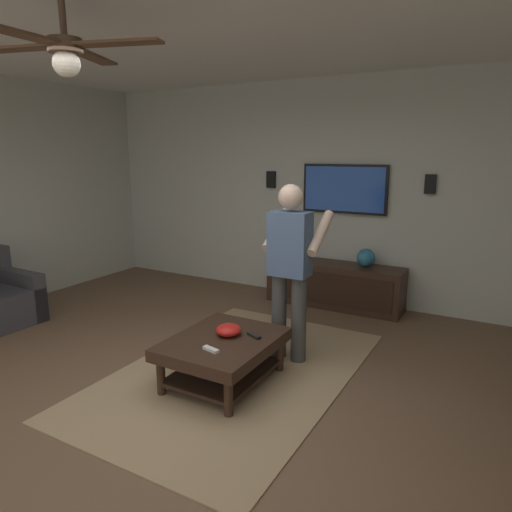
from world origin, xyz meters
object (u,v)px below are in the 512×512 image
(vase_round, at_px, (366,258))
(wall_speaker_left, at_px, (430,184))
(person_standing, at_px, (290,263))
(media_console, at_px, (334,285))
(ceiling_fan, at_px, (64,51))
(tv, at_px, (344,189))
(remote_white, at_px, (211,349))
(bowl, at_px, (229,330))
(wall_speaker_right, at_px, (271,180))
(remote_black, at_px, (254,335))
(coffee_table, at_px, (223,350))

(vase_round, bearing_deg, wall_speaker_left, -72.10)
(person_standing, distance_m, vase_round, 1.75)
(media_console, relative_size, ceiling_fan, 1.43)
(media_console, relative_size, tv, 1.57)
(wall_speaker_left, bearing_deg, remote_white, 159.60)
(bowl, distance_m, remote_white, 0.34)
(person_standing, xyz_separation_m, remote_white, (-0.95, 0.22, -0.52))
(wall_speaker_right, bearing_deg, wall_speaker_left, -90.00)
(ceiling_fan, bearing_deg, remote_black, -28.06)
(person_standing, distance_m, ceiling_fan, 2.41)
(media_console, relative_size, vase_round, 7.73)
(remote_black, distance_m, wall_speaker_right, 2.95)
(tv, xyz_separation_m, remote_black, (-2.46, -0.10, -1.05))
(remote_white, distance_m, vase_round, 2.72)
(remote_black, relative_size, ceiling_fan, 0.13)
(coffee_table, distance_m, remote_black, 0.28)
(media_console, xyz_separation_m, tv, (0.24, 0.00, 1.19))
(person_standing, xyz_separation_m, wall_speaker_right, (1.93, 1.21, 0.61))
(remote_white, distance_m, wall_speaker_right, 3.25)
(coffee_table, distance_m, tv, 2.86)
(vase_round, bearing_deg, remote_black, 173.01)
(bowl, height_order, vase_round, vase_round)
(remote_black, xyz_separation_m, wall_speaker_left, (2.47, -0.92, 1.14))
(tv, height_order, wall_speaker_left, tv)
(media_console, bearing_deg, wall_speaker_right, -103.72)
(wall_speaker_left, bearing_deg, media_console, 104.08)
(remote_white, xyz_separation_m, wall_speaker_right, (2.88, 0.98, 1.14))
(tv, distance_m, wall_speaker_right, 1.04)
(bowl, distance_m, remote_black, 0.22)
(media_console, height_order, remote_white, media_console)
(person_standing, height_order, wall_speaker_left, wall_speaker_left)
(wall_speaker_right, distance_m, ceiling_fan, 3.79)
(bowl, height_order, remote_white, bowl)
(media_console, xyz_separation_m, wall_speaker_left, (0.25, -1.01, 1.28))
(vase_round, distance_m, wall_speaker_left, 1.12)
(remote_black, bearing_deg, wall_speaker_right, -40.90)
(tv, distance_m, remote_white, 3.05)
(bowl, bearing_deg, remote_white, -171.49)
(bowl, bearing_deg, wall_speaker_left, -23.75)
(person_standing, height_order, ceiling_fan, ceiling_fan)
(person_standing, xyz_separation_m, ceiling_fan, (-1.71, 0.69, 1.56))
(coffee_table, bearing_deg, remote_white, -167.53)
(remote_white, height_order, wall_speaker_left, wall_speaker_left)
(media_console, xyz_separation_m, wall_speaker_right, (0.25, 1.04, 1.27))
(ceiling_fan, bearing_deg, bowl, -20.96)
(person_standing, bearing_deg, ceiling_fan, 157.32)
(ceiling_fan, bearing_deg, media_console, -8.82)
(coffee_table, distance_m, wall_speaker_right, 3.05)
(bowl, bearing_deg, remote_black, -69.68)
(media_console, relative_size, wall_speaker_right, 7.73)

